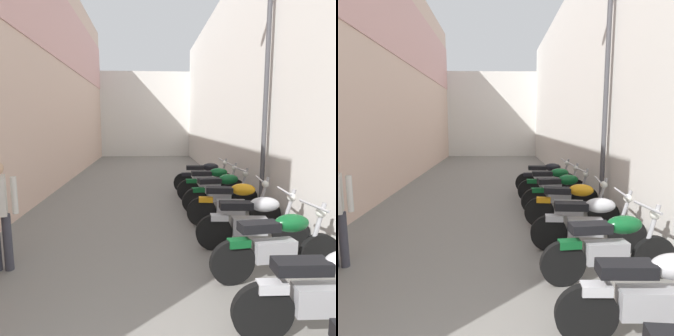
# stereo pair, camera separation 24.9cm
# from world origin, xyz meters

# --- Properties ---
(ground_plane) EXTENTS (34.56, 34.56, 0.00)m
(ground_plane) POSITION_xyz_m (0.00, 7.28, 0.00)
(ground_plane) COLOR slate
(building_left) EXTENTS (0.45, 18.56, 7.32)m
(building_left) POSITION_xyz_m (-2.93, 9.25, 3.70)
(building_left) COLOR beige
(building_left) RESTS_ON ground
(building_right) EXTENTS (0.45, 18.56, 6.42)m
(building_right) POSITION_xyz_m (2.94, 9.28, 3.21)
(building_right) COLOR silver
(building_right) RESTS_ON ground
(building_far_end) EXTENTS (8.48, 2.00, 5.20)m
(building_far_end) POSITION_xyz_m (0.00, 19.56, 2.60)
(building_far_end) COLOR silver
(building_far_end) RESTS_ON ground
(motorcycle_second) EXTENTS (1.85, 0.58, 1.04)m
(motorcycle_second) POSITION_xyz_m (1.80, 2.16, 0.50)
(motorcycle_second) COLOR black
(motorcycle_second) RESTS_ON ground
(motorcycle_third) EXTENTS (1.85, 0.58, 1.04)m
(motorcycle_third) POSITION_xyz_m (1.80, 3.28, 0.50)
(motorcycle_third) COLOR black
(motorcycle_third) RESTS_ON ground
(motorcycle_fourth) EXTENTS (1.85, 0.58, 1.04)m
(motorcycle_fourth) POSITION_xyz_m (1.80, 4.23, 0.50)
(motorcycle_fourth) COLOR black
(motorcycle_fourth) RESTS_ON ground
(motorcycle_fifth) EXTENTS (1.84, 0.58, 1.04)m
(motorcycle_fifth) POSITION_xyz_m (1.80, 5.34, 0.50)
(motorcycle_fifth) COLOR black
(motorcycle_fifth) RESTS_ON ground
(motorcycle_sixth) EXTENTS (1.84, 0.58, 1.04)m
(motorcycle_sixth) POSITION_xyz_m (1.80, 6.38, 0.50)
(motorcycle_sixth) COLOR black
(motorcycle_sixth) RESTS_ON ground
(motorcycle_seventh) EXTENTS (1.85, 0.58, 1.04)m
(motorcycle_seventh) POSITION_xyz_m (1.80, 7.38, 0.50)
(motorcycle_seventh) COLOR black
(motorcycle_seventh) RESTS_ON ground
(motorcycle_eighth) EXTENTS (1.85, 0.58, 1.04)m
(motorcycle_eighth) POSITION_xyz_m (1.80, 8.39, 0.50)
(motorcycle_eighth) COLOR black
(motorcycle_eighth) RESTS_ON ground
(street_lamp) EXTENTS (0.79, 0.18, 4.89)m
(street_lamp) POSITION_xyz_m (2.51, 5.94, 2.85)
(street_lamp) COLOR #47474C
(street_lamp) RESTS_ON ground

